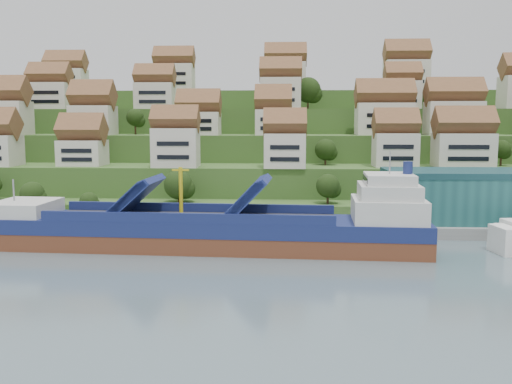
{
  "coord_description": "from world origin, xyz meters",
  "views": [
    {
      "loc": [
        1.51,
        -96.39,
        22.19
      ],
      "look_at": [
        -3.84,
        14.0,
        8.0
      ],
      "focal_mm": 40.0,
      "sensor_mm": 36.0,
      "label": 1
    }
  ],
  "objects": [
    {
      "name": "ground",
      "position": [
        0.0,
        0.0,
        0.0
      ],
      "size": [
        300.0,
        300.0,
        0.0
      ],
      "primitive_type": "plane",
      "color": "slate",
      "rests_on": "ground"
    },
    {
      "name": "quay",
      "position": [
        20.0,
        15.0,
        1.1
      ],
      "size": [
        180.0,
        14.0,
        2.2
      ],
      "primitive_type": "cube",
      "color": "gray",
      "rests_on": "ground"
    },
    {
      "name": "hillside",
      "position": [
        0.0,
        103.55,
        10.66
      ],
      "size": [
        260.0,
        128.0,
        31.0
      ],
      "color": "#2D4C1E",
      "rests_on": "ground"
    },
    {
      "name": "hillside_village",
      "position": [
        0.47,
        59.58,
        24.12
      ],
      "size": [
        156.43,
        62.01,
        29.29
      ],
      "color": "beige",
      "rests_on": "ground"
    },
    {
      "name": "hillside_trees",
      "position": [
        -7.67,
        45.83,
        17.38
      ],
      "size": [
        140.79,
        62.61,
        31.1
      ],
      "color": "#203712",
      "rests_on": "ground"
    },
    {
      "name": "flagpole",
      "position": [
        18.11,
        10.0,
        6.88
      ],
      "size": [
        1.28,
        0.16,
        8.0
      ],
      "color": "gray",
      "rests_on": "quay"
    },
    {
      "name": "cargo_ship",
      "position": [
        -9.99,
        -0.99,
        3.21
      ],
      "size": [
        76.16,
        15.85,
        16.75
      ],
      "rotation": [
        0.0,
        0.0,
        -0.05
      ],
      "color": "brown",
      "rests_on": "ground"
    }
  ]
}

